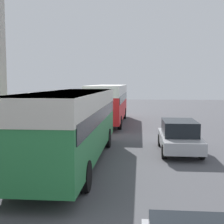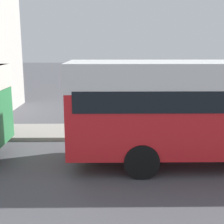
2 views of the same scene
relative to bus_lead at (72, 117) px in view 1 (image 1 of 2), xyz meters
The scene contains 3 objects.
bus_lead is the anchor object (origin of this frame).
bus_following 13.22m from the bus_lead, 88.88° to the left, with size 2.56×11.16×3.20m.
car_crossing 5.57m from the bus_lead, 28.23° to the left, with size 1.88×4.56×1.58m.
Camera 1 is at (0.93, -2.45, 3.44)m, focal length 50.00 mm.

